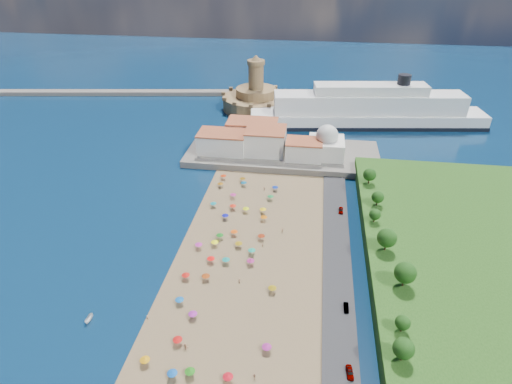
# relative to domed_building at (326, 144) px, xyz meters

# --- Properties ---
(ground) EXTENTS (700.00, 700.00, 0.00)m
(ground) POSITION_rel_domed_building_xyz_m (-30.00, -71.00, -8.97)
(ground) COLOR #071938
(ground) RESTS_ON ground
(terrace) EXTENTS (90.00, 36.00, 3.00)m
(terrace) POSITION_rel_domed_building_xyz_m (-20.00, 2.00, -7.47)
(terrace) COLOR #59544C
(terrace) RESTS_ON ground
(jetty) EXTENTS (18.00, 70.00, 2.40)m
(jetty) POSITION_rel_domed_building_xyz_m (-42.00, 37.00, -7.77)
(jetty) COLOR #59544C
(jetty) RESTS_ON ground
(breakwater) EXTENTS (199.03, 34.77, 2.60)m
(breakwater) POSITION_rel_domed_building_xyz_m (-140.00, 82.00, -7.67)
(breakwater) COLOR #59544C
(breakwater) RESTS_ON ground
(waterfront_buildings) EXTENTS (57.00, 29.00, 11.00)m
(waterfront_buildings) POSITION_rel_domed_building_xyz_m (-33.05, 2.64, -1.10)
(waterfront_buildings) COLOR silver
(waterfront_buildings) RESTS_ON terrace
(domed_building) EXTENTS (16.00, 16.00, 15.00)m
(domed_building) POSITION_rel_domed_building_xyz_m (0.00, 0.00, 0.00)
(domed_building) COLOR silver
(domed_building) RESTS_ON terrace
(fortress) EXTENTS (40.00, 40.00, 32.40)m
(fortress) POSITION_rel_domed_building_xyz_m (-42.00, 67.00, -2.29)
(fortress) COLOR #99774C
(fortress) RESTS_ON ground
(cruise_ship) EXTENTS (130.78, 36.70, 28.24)m
(cruise_ship) POSITION_rel_domed_building_xyz_m (22.64, 49.31, -0.61)
(cruise_ship) COLOR black
(cruise_ship) RESTS_ON ground
(beach_parasols) EXTENTS (32.10, 114.11, 2.20)m
(beach_parasols) POSITION_rel_domed_building_xyz_m (-31.61, -78.13, -6.83)
(beach_parasols) COLOR gray
(beach_parasols) RESTS_ON beach
(beachgoers) EXTENTS (33.18, 95.16, 1.88)m
(beachgoers) POSITION_rel_domed_building_xyz_m (-28.76, -78.86, -7.86)
(beachgoers) COLOR tan
(beachgoers) RESTS_ON beach
(moored_boats) EXTENTS (5.35, 30.51, 1.68)m
(moored_boats) POSITION_rel_domed_building_xyz_m (-61.24, -123.56, -8.18)
(moored_boats) COLOR white
(moored_boats) RESTS_ON ground
(parked_cars) EXTENTS (2.01, 74.93, 1.41)m
(parked_cars) POSITION_rel_domed_building_xyz_m (6.00, -81.61, -7.60)
(parked_cars) COLOR gray
(parked_cars) RESTS_ON promenade
(hillside_trees) EXTENTS (10.02, 108.74, 7.74)m
(hillside_trees) POSITION_rel_domed_building_xyz_m (18.38, -82.48, 1.15)
(hillside_trees) COLOR #382314
(hillside_trees) RESTS_ON hillside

